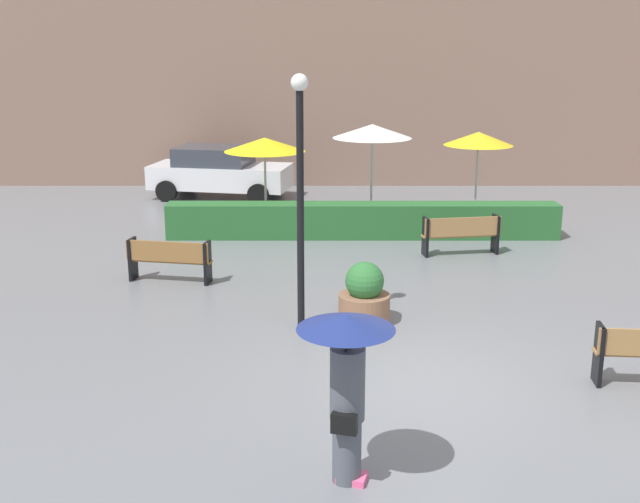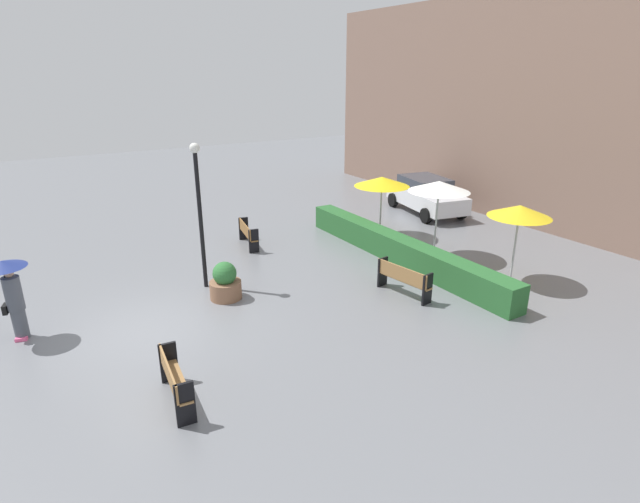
{
  "view_description": "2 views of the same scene",
  "coord_description": "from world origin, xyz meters",
  "views": [
    {
      "loc": [
        -1.48,
        -10.28,
        4.72
      ],
      "look_at": [
        -1.45,
        3.73,
        0.91
      ],
      "focal_mm": 43.76,
      "sensor_mm": 36.0,
      "label": 1
    },
    {
      "loc": [
        11.58,
        -2.04,
        6.06
      ],
      "look_at": [
        -0.09,
        5.1,
        1.08
      ],
      "focal_mm": 28.07,
      "sensor_mm": 36.0,
      "label": 2
    }
  ],
  "objects": [
    {
      "name": "planter_pot",
      "position": [
        -0.71,
        2.39,
        0.46
      ],
      "size": [
        0.89,
        0.89,
        1.08
      ],
      "color": "brown",
      "rests_on": "ground"
    },
    {
      "name": "parked_car",
      "position": [
        -4.58,
        13.4,
        0.82
      ],
      "size": [
        4.45,
        2.59,
        1.57
      ],
      "color": "silver",
      "rests_on": "ground"
    },
    {
      "name": "ground_plane",
      "position": [
        0.0,
        0.0,
        0.0
      ],
      "size": [
        60.0,
        60.0,
        0.0
      ],
      "primitive_type": "plane",
      "color": "slate"
    },
    {
      "name": "patio_umbrella_yellow",
      "position": [
        -2.88,
        9.52,
        2.14
      ],
      "size": [
        2.07,
        2.07,
        2.32
      ],
      "color": "silver",
      "rests_on": "ground"
    },
    {
      "name": "bench_far_left",
      "position": [
        -4.5,
        4.72,
        0.51
      ],
      "size": [
        1.73,
        0.65,
        0.86
      ],
      "color": "olive",
      "rests_on": "ground"
    },
    {
      "name": "bench_back_row",
      "position": [
        1.71,
        6.77,
        0.52
      ],
      "size": [
        1.8,
        0.63,
        0.89
      ],
      "color": "#9E7242",
      "rests_on": "ground"
    },
    {
      "name": "pedestrian_with_umbrella",
      "position": [
        -1.19,
        -2.65,
        1.32
      ],
      "size": [
        1.04,
        1.04,
        1.98
      ],
      "color": "#4C515B",
      "rests_on": "ground"
    },
    {
      "name": "hedge_strip",
      "position": [
        -0.43,
        8.4,
        0.42
      ],
      "size": [
        9.6,
        0.7,
        0.85
      ],
      "primitive_type": "cube",
      "color": "#28602D",
      "rests_on": "ground"
    },
    {
      "name": "patio_umbrella_yellow_far",
      "position": [
        2.68,
        10.19,
        2.21
      ],
      "size": [
        1.82,
        1.82,
        2.39
      ],
      "color": "silver",
      "rests_on": "ground"
    },
    {
      "name": "lamp_post",
      "position": [
        -1.8,
        2.18,
        2.56
      ],
      "size": [
        0.28,
        0.28,
        4.21
      ],
      "color": "black",
      "rests_on": "ground"
    },
    {
      "name": "patio_umbrella_white",
      "position": [
        -0.14,
        9.73,
        2.45
      ],
      "size": [
        2.04,
        2.04,
        2.64
      ],
      "color": "silver",
      "rests_on": "ground"
    },
    {
      "name": "building_facade",
      "position": [
        0.0,
        16.0,
        4.52
      ],
      "size": [
        28.0,
        1.2,
        9.04
      ],
      "primitive_type": "cube",
      "color": "#846656",
      "rests_on": "ground"
    }
  ]
}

